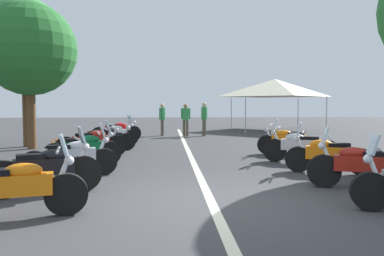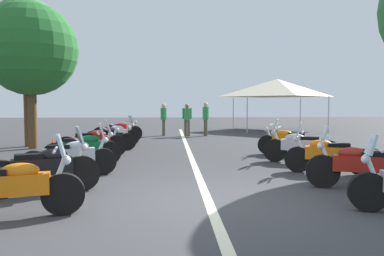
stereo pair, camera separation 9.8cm
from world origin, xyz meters
The scene contains 22 objects.
ground_plane centered at (0.00, 0.00, 0.00)m, with size 80.00×80.00×0.00m, color #38383A.
lane_centre_stripe centered at (5.44, 0.00, 0.00)m, with size 25.13×0.16×0.01m, color beige.
motorcycle_left_row_0 centered at (-0.80, 2.93, 0.46)m, with size 0.77×2.11×1.20m.
motorcycle_left_row_1 centered at (0.66, 2.92, 0.48)m, with size 0.95×1.95×1.23m.
motorcycle_left_row_2 centered at (2.38, 2.90, 0.46)m, with size 0.78×2.08×1.20m.
motorcycle_left_row_3 centered at (3.81, 2.93, 0.47)m, with size 0.83×1.97×1.21m.
motorcycle_left_row_4 centered at (5.40, 3.04, 0.47)m, with size 0.88×2.09×1.02m.
motorcycle_left_row_5 centered at (7.05, 2.88, 0.45)m, with size 0.84×2.09×0.99m.
motorcycle_left_row_6 centered at (8.54, 2.86, 0.46)m, with size 1.04×2.02×1.20m.
motorcycle_left_row_7 centered at (10.23, 2.90, 0.47)m, with size 1.12×2.05×1.02m.
motorcycle_right_row_1 centered at (0.69, -2.98, 0.47)m, with size 0.94×1.99×1.22m.
motorcycle_right_row_2 centered at (2.35, -3.05, 0.46)m, with size 0.98×1.93×1.20m.
motorcycle_right_row_3 centered at (3.96, -2.97, 0.47)m, with size 1.03×1.99×1.22m.
motorcycle_right_row_4 centered at (5.51, -3.13, 0.45)m, with size 1.04×1.88×1.00m.
traffic_cone_0 centered at (5.19, 4.16, 0.29)m, with size 0.36×0.36×0.61m.
traffic_cone_1 centered at (6.00, 4.27, 0.29)m, with size 0.36×0.36×0.61m.
bystander_0 centered at (12.89, -0.21, 0.97)m, with size 0.32×0.47×1.65m.
bystander_1 centered at (12.99, -1.17, 1.01)m, with size 0.52×0.32×1.73m.
bystander_2 centered at (13.26, 0.98, 0.98)m, with size 0.52×0.32×1.67m.
roadside_tree_0 centered at (8.64, 6.12, 4.14)m, with size 2.98×2.98×5.66m.
roadside_tree_1 centered at (7.86, 5.68, 3.61)m, with size 3.36×3.36×5.31m.
event_tent centered at (17.05, -6.02, 2.65)m, with size 5.21×5.21×3.20m.
Camera 1 is at (-6.23, 0.73, 1.64)m, focal length 35.23 mm.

